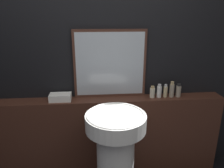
% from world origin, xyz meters
% --- Properties ---
extents(wall_back, '(8.00, 0.06, 2.50)m').
position_xyz_m(wall_back, '(0.00, 1.50, 1.25)').
color(wall_back, black).
rests_on(wall_back, ground_plane).
extents(vanity_counter, '(2.51, 0.20, 0.89)m').
position_xyz_m(vanity_counter, '(0.00, 1.37, 0.45)').
color(vanity_counter, '#422319').
rests_on(vanity_counter, ground_plane).
extents(pedestal_sink, '(0.52, 0.52, 0.94)m').
position_xyz_m(pedestal_sink, '(0.08, 0.92, 0.55)').
color(pedestal_sink, white).
rests_on(pedestal_sink, ground_plane).
extents(mirror, '(0.74, 0.03, 0.69)m').
position_xyz_m(mirror, '(0.08, 1.45, 1.24)').
color(mirror, '#47281E').
rests_on(mirror, vanity_counter).
extents(towel_stack, '(0.21, 0.13, 0.07)m').
position_xyz_m(towel_stack, '(-0.43, 1.37, 0.93)').
color(towel_stack, white).
rests_on(towel_stack, vanity_counter).
extents(shampoo_bottle, '(0.05, 0.05, 0.12)m').
position_xyz_m(shampoo_bottle, '(0.51, 1.37, 0.95)').
color(shampoo_bottle, beige).
rests_on(shampoo_bottle, vanity_counter).
extents(conditioner_bottle, '(0.05, 0.05, 0.14)m').
position_xyz_m(conditioner_bottle, '(0.58, 1.37, 0.96)').
color(conditioner_bottle, white).
rests_on(conditioner_bottle, vanity_counter).
extents(lotion_bottle, '(0.04, 0.04, 0.14)m').
position_xyz_m(lotion_bottle, '(0.65, 1.37, 0.96)').
color(lotion_bottle, '#C6B284').
rests_on(lotion_bottle, vanity_counter).
extents(body_wash_bottle, '(0.05, 0.05, 0.17)m').
position_xyz_m(body_wash_bottle, '(0.72, 1.37, 0.97)').
color(body_wash_bottle, gray).
rests_on(body_wash_bottle, vanity_counter).
extents(hand_soap_bottle, '(0.05, 0.05, 0.14)m').
position_xyz_m(hand_soap_bottle, '(0.79, 1.37, 0.96)').
color(hand_soap_bottle, gray).
rests_on(hand_soap_bottle, vanity_counter).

